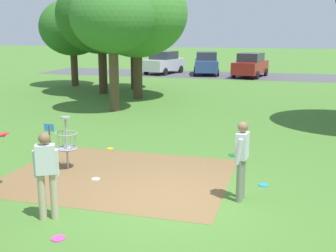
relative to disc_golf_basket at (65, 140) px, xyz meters
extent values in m
plane|color=#47752D|center=(3.29, -1.37, -0.75)|extent=(160.00, 160.00, 0.00)
cube|color=brown|center=(1.56, -0.19, -0.75)|extent=(5.46, 4.20, 0.01)
cylinder|color=#9E9EA3|center=(0.06, -0.01, -0.08)|extent=(0.05, 0.05, 1.35)
cylinder|color=#9E9EA3|center=(0.06, -0.01, 0.62)|extent=(0.24, 0.24, 0.04)
torus|color=#9E9EA3|center=(0.06, -0.01, 0.20)|extent=(0.58, 0.58, 0.02)
torus|color=#9E9EA3|center=(0.06, -0.01, -0.20)|extent=(0.55, 0.55, 0.03)
cylinder|color=#9E9EA3|center=(0.06, -0.01, -0.22)|extent=(0.48, 0.48, 0.02)
cylinder|color=gray|center=(0.30, -0.01, 0.00)|extent=(0.01, 0.01, 0.40)
cylinder|color=gray|center=(0.25, 0.13, 0.00)|extent=(0.01, 0.01, 0.40)
cylinder|color=gray|center=(0.13, 0.22, 0.00)|extent=(0.01, 0.01, 0.40)
cylinder|color=gray|center=(-0.01, 0.22, 0.00)|extent=(0.01, 0.01, 0.40)
cylinder|color=gray|center=(-0.13, 0.13, 0.00)|extent=(0.01, 0.01, 0.40)
cylinder|color=gray|center=(-0.18, -0.01, 0.00)|extent=(0.01, 0.01, 0.40)
cylinder|color=gray|center=(-0.13, -0.15, 0.00)|extent=(0.01, 0.01, 0.40)
cylinder|color=gray|center=(-0.01, -0.24, 0.00)|extent=(0.01, 0.01, 0.40)
cylinder|color=gray|center=(0.13, -0.24, 0.00)|extent=(0.01, 0.01, 0.40)
cylinder|color=gray|center=(0.25, -0.15, 0.00)|extent=(0.01, 0.01, 0.40)
cylinder|color=#4C3823|center=(-0.49, 0.09, -0.20)|extent=(0.04, 0.04, 1.10)
cube|color=#3384C6|center=(-0.49, 0.09, 0.30)|extent=(0.28, 0.03, 0.20)
cylinder|color=slate|center=(4.64, -1.03, -0.29)|extent=(0.14, 0.14, 0.92)
cylinder|color=slate|center=(4.67, -0.81, -0.29)|extent=(0.14, 0.14, 0.92)
cube|color=silver|center=(4.65, -0.92, 0.45)|extent=(0.26, 0.38, 0.56)
sphere|color=brown|center=(4.65, -0.92, 0.85)|extent=(0.22, 0.22, 0.22)
cylinder|color=silver|center=(4.61, -1.11, 0.36)|extent=(0.17, 0.11, 0.55)
cylinder|color=silver|center=(4.66, -0.73, 0.36)|extent=(0.17, 0.11, 0.55)
cylinder|color=green|center=(4.48, -0.90, 0.22)|extent=(0.22, 0.22, 0.02)
cylinder|color=tan|center=(1.12, -2.92, -0.29)|extent=(0.14, 0.14, 0.92)
cylinder|color=tan|center=(1.32, -2.82, -0.29)|extent=(0.14, 0.14, 0.92)
cube|color=silver|center=(1.22, -2.87, 0.45)|extent=(0.42, 0.36, 0.56)
sphere|color=brown|center=(1.22, -2.87, 0.85)|extent=(0.22, 0.22, 0.22)
cylinder|color=silver|center=(1.04, -2.94, 0.36)|extent=(0.16, 0.19, 0.55)
cylinder|color=silver|center=(1.38, -2.77, 0.36)|extent=(0.16, 0.19, 0.55)
cylinder|color=white|center=(1.14, -2.71, 0.22)|extent=(0.22, 0.22, 0.02)
cylinder|color=red|center=(-0.56, -1.66, 0.53)|extent=(0.22, 0.22, 0.02)
cylinder|color=#1E93DB|center=(5.09, 0.09, -0.74)|extent=(0.23, 0.23, 0.02)
cylinder|color=white|center=(1.13, -0.59, -0.74)|extent=(0.20, 0.20, 0.02)
cylinder|color=#E53D99|center=(1.80, -3.55, -0.74)|extent=(0.25, 0.25, 0.02)
cylinder|color=gold|center=(0.38, 2.02, -0.74)|extent=(0.21, 0.21, 0.02)
cylinder|color=brown|center=(-1.91, 7.94, 0.61)|extent=(0.43, 0.43, 2.74)
ellipsoid|color=#38752D|center=(-1.91, 7.94, 3.34)|extent=(3.64, 3.64, 3.09)
cylinder|color=#4C3823|center=(-2.10, 11.56, 0.45)|extent=(0.49, 0.49, 2.41)
ellipsoid|color=#428433|center=(-2.10, 11.56, 3.61)|extent=(5.20, 5.20, 4.42)
cylinder|color=#4C3823|center=(-7.80, 15.40, 0.32)|extent=(0.45, 0.45, 2.15)
ellipsoid|color=#2D6623|center=(-7.80, 15.40, 2.96)|extent=(4.16, 4.16, 3.54)
cylinder|color=#422D1E|center=(-3.55, 14.98, 0.47)|extent=(0.42, 0.42, 2.44)
ellipsoid|color=#4C8E3D|center=(-3.55, 14.98, 2.99)|extent=(3.46, 3.46, 2.94)
cylinder|color=#422D1E|center=(-4.61, 12.73, 0.49)|extent=(0.48, 0.48, 2.48)
ellipsoid|color=#285B1E|center=(-4.61, 12.73, 3.58)|extent=(4.94, 4.94, 4.20)
cube|color=#4C4C51|center=(3.29, 24.64, -0.75)|extent=(36.00, 6.00, 0.01)
cube|color=silver|center=(-4.46, 24.60, 0.00)|extent=(2.80, 4.52, 0.90)
cube|color=#2D333D|center=(-4.46, 24.60, 0.77)|extent=(2.08, 2.51, 0.64)
cylinder|color=black|center=(-5.00, 26.09, -0.45)|extent=(0.33, 0.63, 0.60)
cylinder|color=black|center=(-3.26, 25.64, -0.45)|extent=(0.33, 0.63, 0.60)
cylinder|color=black|center=(-5.66, 23.57, -0.45)|extent=(0.33, 0.63, 0.60)
cylinder|color=black|center=(-3.92, 23.12, -0.45)|extent=(0.33, 0.63, 0.60)
cube|color=#2D4784|center=(-0.91, 24.78, 0.00)|extent=(2.59, 4.47, 0.90)
cube|color=#2D333D|center=(-0.91, 24.78, 0.77)|extent=(1.98, 2.45, 0.64)
cylinder|color=black|center=(-2.05, 25.88, -0.45)|extent=(0.29, 0.62, 0.60)
cylinder|color=black|center=(-0.29, 26.23, -0.45)|extent=(0.29, 0.62, 0.60)
cylinder|color=black|center=(-1.54, 23.32, -0.45)|extent=(0.29, 0.62, 0.60)
cylinder|color=black|center=(0.22, 23.68, -0.45)|extent=(0.29, 0.62, 0.60)
cube|color=maroon|center=(2.71, 23.85, 0.00)|extent=(2.56, 4.46, 0.90)
cube|color=#2D333D|center=(2.71, 23.85, 0.77)|extent=(1.97, 2.44, 0.64)
cylinder|color=black|center=(2.07, 25.29, -0.45)|extent=(0.29, 0.62, 0.60)
cylinder|color=black|center=(3.84, 24.95, -0.45)|extent=(0.29, 0.62, 0.60)
cylinder|color=black|center=(1.58, 22.74, -0.45)|extent=(0.29, 0.62, 0.60)
cylinder|color=black|center=(3.35, 22.40, -0.45)|extent=(0.29, 0.62, 0.60)
camera|label=1|loc=(5.47, -9.57, 2.80)|focal=45.52mm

